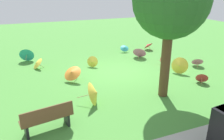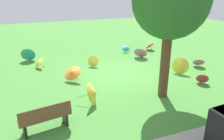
% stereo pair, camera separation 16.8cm
% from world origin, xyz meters
% --- Properties ---
extents(ground, '(40.00, 40.00, 0.00)m').
position_xyz_m(ground, '(0.00, 0.00, 0.00)').
color(ground, '#478C38').
extents(park_bench, '(1.66, 0.74, 0.90)m').
position_xyz_m(park_bench, '(4.04, 3.79, 0.47)').
color(park_bench, brown).
rests_on(park_bench, ground).
extents(shade_tree, '(2.83, 2.83, 5.23)m').
position_xyz_m(shade_tree, '(-0.73, 3.01, 3.77)').
color(shade_tree, brown).
rests_on(shade_tree, ground).
extents(parasol_red_0, '(0.65, 0.63, 0.54)m').
position_xyz_m(parasol_red_0, '(-3.15, 2.61, 0.27)').
color(parasol_red_0, tan).
rests_on(parasol_red_0, ground).
extents(parasol_teal_1, '(0.66, 0.64, 0.52)m').
position_xyz_m(parasol_teal_1, '(-1.98, -3.51, 0.32)').
color(parasol_teal_1, tan).
rests_on(parasol_teal_1, ground).
extents(parasol_yellow_0, '(0.92, 0.90, 0.87)m').
position_xyz_m(parasol_yellow_0, '(-2.93, 1.22, 0.44)').
color(parasol_yellow_0, tan).
rests_on(parasol_yellow_0, ground).
extents(parasol_teal_2, '(0.94, 0.84, 0.87)m').
position_xyz_m(parasol_teal_2, '(4.36, -3.93, 0.43)').
color(parasol_teal_2, tan).
rests_on(parasol_teal_2, ground).
extents(parasol_yellow_1, '(0.67, 0.77, 0.62)m').
position_xyz_m(parasol_yellow_1, '(3.91, -2.32, 0.32)').
color(parasol_yellow_1, tan).
rests_on(parasol_yellow_1, ground).
extents(parasol_red_1, '(0.76, 0.73, 0.71)m').
position_xyz_m(parasol_red_1, '(-2.93, -0.05, 0.36)').
color(parasol_red_1, tan).
rests_on(parasol_red_1, ground).
extents(parasol_red_2, '(0.83, 0.80, 0.61)m').
position_xyz_m(parasol_red_2, '(-3.81, -3.48, 0.35)').
color(parasol_red_2, tan).
rests_on(parasol_red_2, ground).
extents(parasol_yellow_2, '(1.05, 1.03, 0.94)m').
position_xyz_m(parasol_yellow_2, '(2.16, 2.70, 0.47)').
color(parasol_yellow_2, tan).
rests_on(parasol_yellow_2, ground).
extents(parasol_yellow_3, '(0.68, 0.61, 0.64)m').
position_xyz_m(parasol_yellow_3, '(1.00, -1.42, 0.32)').
color(parasol_yellow_3, tan).
rests_on(parasol_yellow_3, ground).
extents(parasol_pink_1, '(1.04, 1.01, 0.75)m').
position_xyz_m(parasol_pink_1, '(-2.34, -2.03, 0.37)').
color(parasol_pink_1, tan).
rests_on(parasol_pink_1, ground).
extents(parasol_pink_2, '(0.81, 0.77, 0.58)m').
position_xyz_m(parasol_pink_2, '(-4.61, 0.66, 0.31)').
color(parasol_pink_2, tan).
rests_on(parasol_pink_2, ground).
extents(parasol_orange_1, '(1.13, 1.14, 0.77)m').
position_xyz_m(parasol_orange_1, '(2.49, 0.19, 0.46)').
color(parasol_orange_1, tan).
rests_on(parasol_orange_1, ground).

